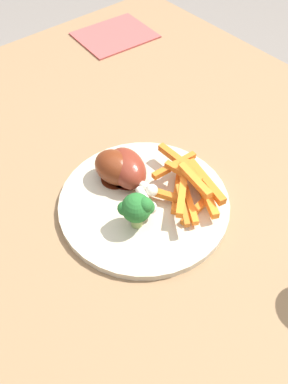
# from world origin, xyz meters

# --- Properties ---
(ground_plane) EXTENTS (6.00, 6.00, 0.00)m
(ground_plane) POSITION_xyz_m (0.00, 0.00, 0.00)
(ground_plane) COLOR gray
(dining_table) EXTENTS (1.05, 0.89, 0.76)m
(dining_table) POSITION_xyz_m (0.00, 0.00, 0.65)
(dining_table) COLOR #8E6B47
(dining_table) RESTS_ON ground_plane
(dinner_plate) EXTENTS (0.26, 0.26, 0.01)m
(dinner_plate) POSITION_xyz_m (-0.04, 0.05, 0.76)
(dinner_plate) COLOR beige
(dinner_plate) RESTS_ON dining_table
(broccoli_floret_front) EXTENTS (0.04, 0.05, 0.06)m
(broccoli_floret_front) POSITION_xyz_m (-0.07, 0.08, 0.81)
(broccoli_floret_front) COLOR #8BA157
(broccoli_floret_front) RESTS_ON dinner_plate
(carrot_fries_pile) EXTENTS (0.16, 0.11, 0.05)m
(carrot_fries_pile) POSITION_xyz_m (-0.08, -0.01, 0.79)
(carrot_fries_pile) COLOR orange
(carrot_fries_pile) RESTS_ON dinner_plate
(chicken_drumstick_near) EXTENTS (0.14, 0.07, 0.05)m
(chicken_drumstick_near) POSITION_xyz_m (0.00, 0.04, 0.79)
(chicken_drumstick_near) COLOR #571910
(chicken_drumstick_near) RESTS_ON dinner_plate
(chicken_drumstick_far) EXTENTS (0.12, 0.07, 0.05)m
(chicken_drumstick_far) POSITION_xyz_m (0.02, 0.05, 0.79)
(chicken_drumstick_far) COLOR #4C190B
(chicken_drumstick_far) RESTS_ON dinner_plate
(napkin) EXTENTS (0.15, 0.18, 0.00)m
(napkin) POSITION_xyz_m (0.39, -0.23, 0.76)
(napkin) COLOR #B74C47
(napkin) RESTS_ON dining_table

